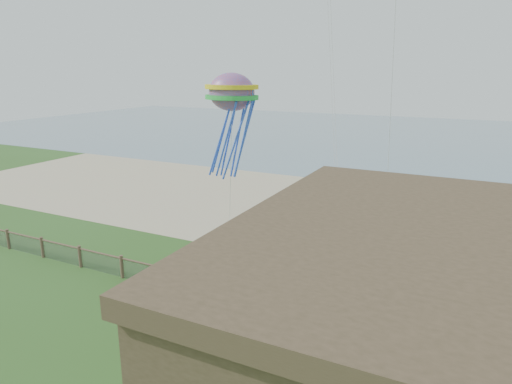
# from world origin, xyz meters

# --- Properties ---
(ground) EXTENTS (160.00, 160.00, 0.00)m
(ground) POSITION_xyz_m (0.00, 0.00, 0.00)
(ground) COLOR #30541C
(ground) RESTS_ON ground
(sand_beach) EXTENTS (72.00, 20.00, 0.02)m
(sand_beach) POSITION_xyz_m (0.00, 22.00, 0.00)
(sand_beach) COLOR #BDB088
(sand_beach) RESTS_ON ground
(ocean) EXTENTS (160.00, 68.00, 0.02)m
(ocean) POSITION_xyz_m (0.00, 66.00, 0.00)
(ocean) COLOR slate
(ocean) RESTS_ON ground
(chainlink_fence) EXTENTS (36.20, 0.20, 1.25)m
(chainlink_fence) POSITION_xyz_m (0.00, 6.00, 0.55)
(chainlink_fence) COLOR brown
(chainlink_fence) RESTS_ON ground
(picnic_table) EXTENTS (2.31, 1.92, 0.86)m
(picnic_table) POSITION_xyz_m (3.39, 5.00, 0.43)
(picnic_table) COLOR brown
(picnic_table) RESTS_ON ground
(octopus_kite) EXTENTS (3.30, 2.55, 6.25)m
(octopus_kite) POSITION_xyz_m (-2.03, 10.85, 7.82)
(octopus_kite) COLOR #F64326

